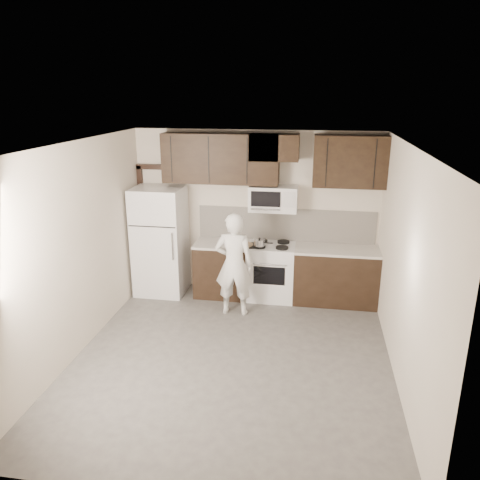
% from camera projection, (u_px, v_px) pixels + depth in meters
% --- Properties ---
extents(floor, '(4.50, 4.50, 0.00)m').
position_uv_depth(floor, '(232.00, 358.00, 6.02)').
color(floor, '#4C4A47').
rests_on(floor, ground).
extents(back_wall, '(4.00, 0.00, 4.00)m').
position_uv_depth(back_wall, '(256.00, 213.00, 7.73)').
color(back_wall, beige).
rests_on(back_wall, ground).
extents(ceiling, '(4.50, 4.50, 0.00)m').
position_uv_depth(ceiling, '(231.00, 145.00, 5.20)').
color(ceiling, white).
rests_on(ceiling, back_wall).
extents(counter_run, '(2.95, 0.64, 0.91)m').
position_uv_depth(counter_run, '(289.00, 272.00, 7.62)').
color(counter_run, black).
rests_on(counter_run, floor).
extents(stove, '(0.76, 0.66, 0.94)m').
position_uv_depth(stove, '(271.00, 271.00, 7.66)').
color(stove, white).
rests_on(stove, floor).
extents(backsplash, '(2.90, 0.02, 0.54)m').
position_uv_depth(backsplash, '(286.00, 225.00, 7.69)').
color(backsplash, silver).
rests_on(backsplash, counter_run).
extents(upper_cabinets, '(3.48, 0.35, 0.78)m').
position_uv_depth(upper_cabinets, '(268.00, 158.00, 7.25)').
color(upper_cabinets, black).
rests_on(upper_cabinets, back_wall).
extents(microwave, '(0.76, 0.42, 0.40)m').
position_uv_depth(microwave, '(273.00, 199.00, 7.41)').
color(microwave, white).
rests_on(microwave, upper_cabinets).
extents(refrigerator, '(0.80, 0.76, 1.80)m').
position_uv_depth(refrigerator, '(160.00, 241.00, 7.76)').
color(refrigerator, white).
rests_on(refrigerator, floor).
extents(door_trim, '(0.50, 0.08, 2.12)m').
position_uv_depth(door_trim, '(145.00, 215.00, 8.01)').
color(door_trim, black).
rests_on(door_trim, floor).
extents(saucepan, '(0.30, 0.17, 0.17)m').
position_uv_depth(saucepan, '(260.00, 243.00, 7.39)').
color(saucepan, silver).
rests_on(saucepan, stove).
extents(baking_tray, '(0.42, 0.34, 0.02)m').
position_uv_depth(baking_tray, '(245.00, 245.00, 7.47)').
color(baking_tray, black).
rests_on(baking_tray, counter_run).
extents(pizza, '(0.30, 0.30, 0.02)m').
position_uv_depth(pizza, '(245.00, 244.00, 7.47)').
color(pizza, tan).
rests_on(pizza, baking_tray).
extents(person, '(0.59, 0.39, 1.60)m').
position_uv_depth(person, '(234.00, 264.00, 7.00)').
color(person, white).
rests_on(person, floor).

